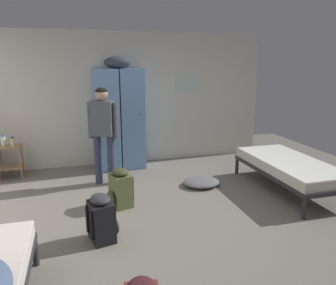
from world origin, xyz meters
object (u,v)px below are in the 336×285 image
Objects in this scene: backpack_black at (102,219)px; backpack_olive at (120,188)px; clothes_pile_grey at (201,182)px; locker_bank at (119,117)px; shelf_unit at (10,158)px; person_traveler at (103,127)px; water_bottle at (3,141)px; lotion_bottle at (12,142)px; bed_right at (290,167)px.

backpack_olive is at bearing 69.72° from backpack_black.
clothes_pile_grey is at bearing 36.84° from backpack_black.
shelf_unit is (-1.91, -0.08, -0.62)m from locker_bank.
backpack_olive is (1.67, -1.68, -0.09)m from shelf_unit.
person_traveler is 8.08× the size of water_bottle.
clothes_pile_grey is (1.69, 1.27, -0.20)m from backpack_black.
lotion_bottle is at bearing 154.54° from person_traveler.
lotion_bottle is at bearing 117.22° from backpack_black.
bed_right is at bearing 13.99° from backpack_black.
lotion_bottle is 0.30× the size of backpack_olive.
person_traveler is (1.55, -0.74, 0.61)m from shelf_unit.
backpack_olive is at bearing -163.19° from clothes_pile_grey.
person_traveler is 1.93m from backpack_black.
backpack_black is 0.92× the size of clothes_pile_grey.
locker_bank is 1.87m from lotion_bottle.
locker_bank is 2.02m from water_bottle.
person_traveler is at bearing 83.83° from backpack_black.
person_traveler reaches higher than backpack_olive.
person_traveler is at bearing 97.35° from backpack_olive.
locker_bank reaches higher than lotion_bottle.
backpack_olive is at bearing -44.25° from water_bottle.
locker_bank is at bearing 77.93° from backpack_black.
locker_bank is at bearing 1.81° from water_bottle.
water_bottle is at bearing 135.75° from backpack_olive.
locker_bank is at bearing 130.03° from clothes_pile_grey.
person_traveler is at bearing -113.90° from locker_bank.
shelf_unit is 0.96× the size of clothes_pile_grey.
backpack_olive is (0.31, 0.85, 0.00)m from backpack_black.
bed_right is 3.04m from backpack_black.
bed_right is 4.75m from water_bottle.
water_bottle reaches higher than clothes_pile_grey.
water_bottle is (-0.08, 0.02, 0.31)m from shelf_unit.
locker_bank is at bearing 2.48° from shelf_unit.
locker_bank is 3.76× the size of backpack_olive.
water_bottle is 2.95m from backpack_black.
bed_right reaches higher than clothes_pile_grey.
backpack_black is at bearing -110.28° from backpack_olive.
water_bottle reaches higher than backpack_black.
person_traveler is 2.88× the size of backpack_black.
clothes_pile_grey is at bearing 156.97° from bed_right.
shelf_unit is 0.30× the size of bed_right.
person_traveler is at bearing 160.76° from clothes_pile_grey.
backpack_olive reaches higher than bed_right.
water_bottle is 0.33× the size of clothes_pile_grey.
locker_bank is at bearing 82.10° from backpack_olive.
water_bottle is 2.47m from backpack_olive.
locker_bank reaches higher than person_traveler.
lotion_bottle is at bearing -176.18° from locker_bank.
water_bottle is 1.18× the size of lotion_bottle.
backpack_olive is (1.60, -1.64, -0.38)m from lotion_bottle.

